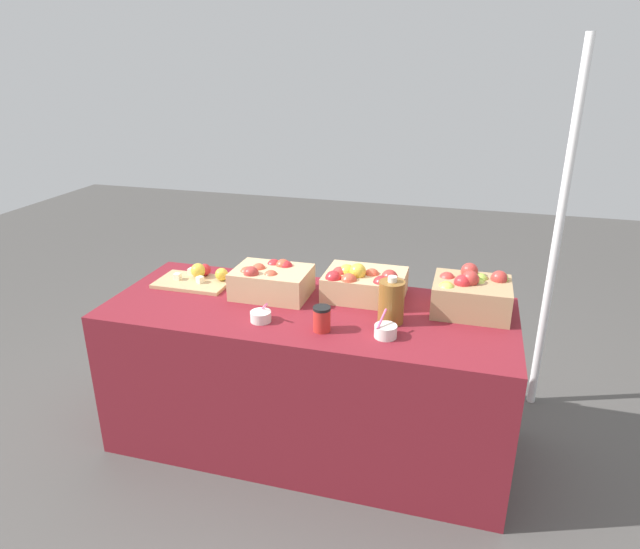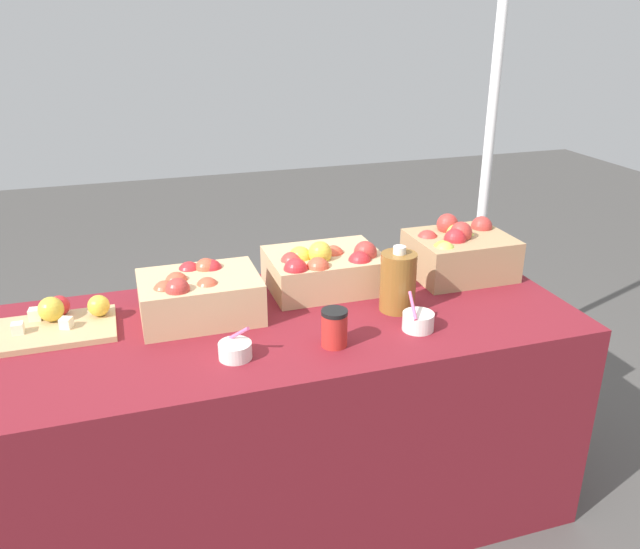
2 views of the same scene
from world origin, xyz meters
The scene contains 12 objects.
ground_plane centered at (0.00, 0.00, 0.00)m, with size 10.00×10.00×0.00m, color #474442.
table centered at (0.00, 0.00, 0.37)m, with size 1.90×0.76×0.74m, color maroon.
apple_crate_left centered at (0.73, 0.16, 0.83)m, with size 0.34×0.28×0.21m.
apple_crate_middle centered at (0.23, 0.19, 0.81)m, with size 0.38×0.29×0.18m.
apple_crate_right centered at (-0.21, 0.09, 0.82)m, with size 0.36×0.26×0.17m.
cutting_board_front centered at (-0.63, 0.14, 0.77)m, with size 0.37×0.23×0.09m.
sample_bowl_near centered at (-0.16, -0.20, 0.76)m, with size 0.09×0.09×0.10m.
sample_bowl_mid centered at (-0.23, 0.30, 0.76)m, with size 0.10×0.09×0.10m.
sample_bowl_far centered at (0.40, -0.19, 0.77)m, with size 0.10×0.10×0.11m.
cider_jug centered at (0.40, -0.05, 0.84)m, with size 0.11×0.11×0.21m.
coffee_cup centered at (0.13, -0.21, 0.80)m, with size 0.08×0.08×0.11m.
tent_pole centered at (1.13, 0.66, 0.97)m, with size 0.04×0.04×1.94m, color white.
Camera 2 is at (-0.41, -1.75, 1.63)m, focal length 36.21 mm.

